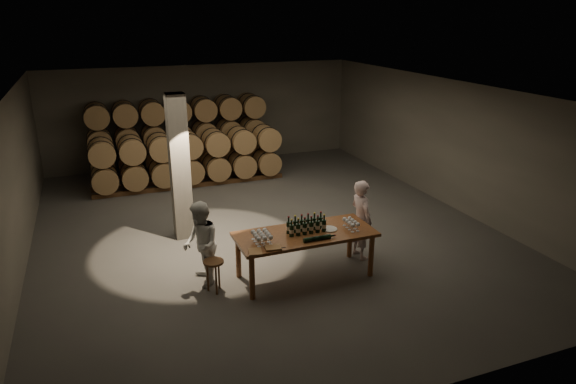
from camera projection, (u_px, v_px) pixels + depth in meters
name	position (u px, v px, depth m)	size (l,w,h in m)	color
room	(180.00, 168.00, 11.04)	(12.00, 12.00, 12.00)	#53504E
tasting_table	(305.00, 238.00, 9.55)	(2.60, 1.10, 0.90)	brown
barrel_stack_back	(179.00, 134.00, 15.86)	(5.48, 0.95, 2.31)	brown
barrel_stack_front	(189.00, 157.00, 14.75)	(5.48, 0.95, 1.57)	brown
bottle_cluster	(306.00, 226.00, 9.50)	(0.74, 0.24, 0.34)	black
lying_bottles	(318.00, 238.00, 9.19)	(0.63, 0.08, 0.08)	black
glass_cluster_left	(262.00, 235.00, 9.10)	(0.31, 0.42, 0.19)	silver
glass_cluster_right	(351.00, 222.00, 9.68)	(0.19, 0.41, 0.17)	silver
plate	(329.00, 229.00, 9.67)	(0.30, 0.30, 0.02)	silver
notebook_near	(273.00, 248.00, 8.88)	(0.28, 0.22, 0.03)	olive
notebook_corner	(255.00, 252.00, 8.74)	(0.22, 0.28, 0.02)	olive
pen	(282.00, 248.00, 8.90)	(0.01, 0.01, 0.14)	black
stool	(214.00, 266.00, 9.12)	(0.36, 0.36, 0.61)	brown
person_man	(361.00, 219.00, 10.33)	(0.60, 0.39, 1.65)	silver
person_woman	(201.00, 244.00, 9.28)	(0.78, 0.60, 1.60)	silver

